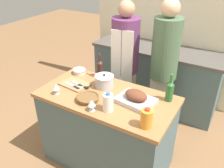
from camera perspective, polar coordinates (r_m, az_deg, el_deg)
ground_plane at (r=2.94m, az=-1.13°, el=-17.60°), size 12.00×12.00×0.00m
kitchen_island at (r=2.63m, az=-1.22°, el=-10.98°), size 1.37×0.72×0.89m
back_counter at (r=3.68m, az=10.39°, el=1.73°), size 1.89×0.60×0.93m
back_wall at (r=3.71m, az=13.60°, el=15.06°), size 2.39×0.10×2.55m
roasting_pan at (r=2.24m, az=5.76°, el=-3.41°), size 0.38×0.30×0.13m
wicker_basket at (r=2.29m, az=-5.84°, el=-3.36°), size 0.22×0.22×0.05m
cutting_board at (r=2.57m, az=-8.92°, el=-0.05°), size 0.32×0.24×0.02m
stock_pot at (r=2.49m, az=-1.86°, el=0.67°), size 0.20×0.20×0.15m
mixing_bowl at (r=2.80m, az=-7.87°, el=3.13°), size 0.15×0.15×0.06m
juice_jug at (r=1.95m, az=8.33°, el=-8.18°), size 0.10×0.10×0.18m
milk_jug at (r=2.11m, az=-0.96°, el=-4.47°), size 0.10×0.10×0.18m
wine_bottle_green at (r=2.30m, az=13.73°, el=-1.52°), size 0.07×0.07×0.28m
wine_bottle_dark at (r=2.67m, az=-2.94°, el=3.84°), size 0.07×0.07×0.28m
wine_glass_left at (r=2.41m, az=-13.35°, el=-0.68°), size 0.07×0.07×0.11m
wine_glass_right at (r=2.12m, az=-4.95°, el=-4.62°), size 0.07×0.07×0.11m
knife_chef at (r=2.52m, az=-9.45°, el=-0.42°), size 0.21×0.06×0.01m
knife_paring at (r=2.48m, az=-7.20°, el=-0.78°), size 0.15×0.09×0.01m
knife_bread at (r=2.55m, az=-8.29°, el=0.01°), size 0.17×0.07×0.01m
condiment_bottle_tall at (r=3.56m, az=2.72°, el=10.44°), size 0.06×0.06×0.14m
condiment_bottle_short at (r=3.60m, az=3.41°, el=11.19°), size 0.05×0.05×0.20m
condiment_bottle_extra at (r=3.72m, az=2.49°, el=11.62°), size 0.06×0.06×0.18m
person_cook_aproned at (r=2.99m, az=3.10°, el=5.35°), size 0.34×0.36×1.68m
person_cook_guest at (r=2.84m, az=12.34°, el=4.27°), size 0.32×0.32×1.74m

